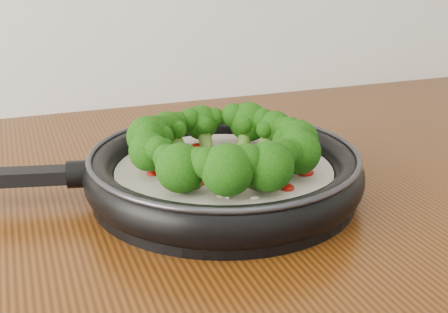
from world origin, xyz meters
name	(u,v)px	position (x,y,z in m)	size (l,w,h in m)	color
skillet	(222,167)	(-0.15, 1.05, 0.94)	(0.55, 0.40, 0.10)	black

